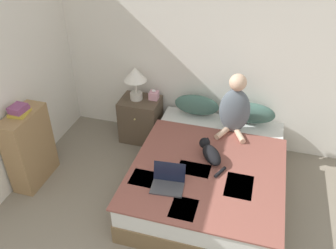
{
  "coord_description": "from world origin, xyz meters",
  "views": [
    {
      "loc": [
        0.51,
        -0.86,
        3.06
      ],
      "look_at": [
        -0.41,
        2.31,
        0.84
      ],
      "focal_mm": 38.0,
      "sensor_mm": 36.0,
      "label": 1
    }
  ],
  "objects": [
    {
      "name": "pillow_far",
      "position": [
        0.47,
        3.16,
        0.63
      ],
      "size": [
        0.6,
        0.21,
        0.28
      ],
      "color": "#42665B",
      "rests_on": "bed"
    },
    {
      "name": "person_sitting",
      "position": [
        0.27,
        2.9,
        0.83
      ],
      "size": [
        0.38,
        0.37,
        0.78
      ],
      "color": "slate",
      "rests_on": "bed"
    },
    {
      "name": "nightstand",
      "position": [
        -1.03,
        3.07,
        0.31
      ],
      "size": [
        0.54,
        0.45,
        0.63
      ],
      "color": "brown",
      "rests_on": "ground_plane"
    },
    {
      "name": "bookshelf",
      "position": [
        -1.99,
        1.89,
        0.47
      ],
      "size": [
        0.26,
        0.62,
        0.95
      ],
      "color": "#99754C",
      "rests_on": "ground_plane"
    },
    {
      "name": "book_stack_top",
      "position": [
        -2.0,
        1.89,
        1.0
      ],
      "size": [
        0.2,
        0.22,
        0.11
      ],
      "color": "gold",
      "rests_on": "bookshelf"
    },
    {
      "name": "bed",
      "position": [
        0.11,
        2.26,
        0.24
      ],
      "size": [
        1.65,
        2.05,
        0.49
      ],
      "color": "brown",
      "rests_on": "ground_plane"
    },
    {
      "name": "laptop_open",
      "position": [
        -0.24,
        1.72,
        0.53
      ],
      "size": [
        0.35,
        0.29,
        0.23
      ],
      "rotation": [
        0.0,
        0.0,
        0.09
      ],
      "color": "#424247",
      "rests_on": "bed"
    },
    {
      "name": "table_lamp",
      "position": [
        -1.08,
        3.08,
        0.96
      ],
      "size": [
        0.31,
        0.31,
        0.47
      ],
      "color": "beige",
      "rests_on": "nightstand"
    },
    {
      "name": "pillow_near",
      "position": [
        -0.25,
        3.16,
        0.63
      ],
      "size": [
        0.6,
        0.21,
        0.28
      ],
      "color": "#42665B",
      "rests_on": "bed"
    },
    {
      "name": "cat_tabby",
      "position": [
        0.1,
        2.27,
        0.57
      ],
      "size": [
        0.36,
        0.5,
        0.19
      ],
      "rotation": [
        0.0,
        0.0,
        2.19
      ],
      "color": "black",
      "rests_on": "bed"
    },
    {
      "name": "wall_back",
      "position": [
        0.0,
        3.36,
        1.27
      ],
      "size": [
        5.31,
        0.05,
        2.55
      ],
      "color": "white",
      "rests_on": "ground_plane"
    },
    {
      "name": "tissue_box",
      "position": [
        -0.85,
        3.15,
        0.69
      ],
      "size": [
        0.12,
        0.12,
        0.14
      ],
      "color": "#E09EB2",
      "rests_on": "nightstand"
    }
  ]
}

